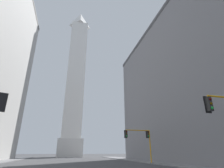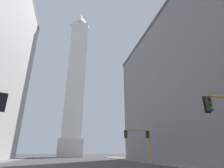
% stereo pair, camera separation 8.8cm
% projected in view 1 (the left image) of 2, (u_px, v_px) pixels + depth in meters
% --- Properties ---
extents(sidewalk_right, '(5.00, 85.65, 0.15)m').
position_uv_depth(sidewalk_right, '(167.00, 163.00, 28.93)').
color(sidewalk_right, slate).
rests_on(sidewalk_right, ground_plane).
extents(building_right, '(18.54, 46.71, 30.23)m').
position_uv_depth(building_right, '(201.00, 84.00, 36.48)').
color(building_right, slate).
rests_on(building_right, ground_plane).
extents(obelisk, '(9.45, 9.45, 69.73)m').
position_uv_depth(obelisk, '(76.00, 77.00, 78.83)').
color(obelisk, silver).
rests_on(obelisk, ground_plane).
extents(traffic_light_mid_right, '(4.82, 0.53, 5.48)m').
position_uv_depth(traffic_light_mid_right, '(141.00, 138.00, 30.27)').
color(traffic_light_mid_right, orange).
rests_on(traffic_light_mid_right, ground_plane).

